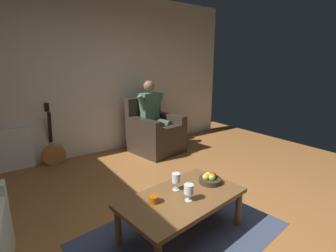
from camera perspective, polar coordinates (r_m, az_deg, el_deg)
name	(u,v)px	position (r m, az deg, el deg)	size (l,w,h in m)	color
ground_plane	(213,238)	(2.59, 10.17, -23.83)	(6.93, 6.93, 0.00)	#9D6333
wall_back	(96,75)	(4.58, -16.22, 11.04)	(5.60, 0.06, 2.77)	beige
rug	(182,234)	(2.59, 3.15, -23.38)	(1.84, 1.25, 0.01)	#3C445E
armchair	(155,133)	(4.57, -3.02, -1.68)	(0.89, 0.94, 0.98)	#30251E
person_seated	(154,115)	(4.50, -3.16, 2.58)	(0.61, 0.64, 1.29)	#446850
coffee_table	(182,201)	(2.40, 3.26, -16.71)	(1.21, 0.79, 0.41)	brown
guitar	(54,152)	(4.39, -24.65, -5.38)	(0.35, 0.30, 0.99)	#B7763D
radiator	(7,151)	(4.43, -32.83, -4.75)	(0.69, 0.06, 0.65)	white
wine_glass_near	(189,190)	(2.26, 4.76, -14.35)	(0.09, 0.09, 0.15)	silver
wine_glass_far	(176,179)	(2.42, 1.84, -11.97)	(0.08, 0.08, 0.17)	silver
fruit_bowl	(210,179)	(2.61, 9.57, -11.86)	(0.23, 0.23, 0.11)	#382A1C
candle_jar	(154,199)	(2.26, -3.26, -16.37)	(0.09, 0.09, 0.06)	#B35210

